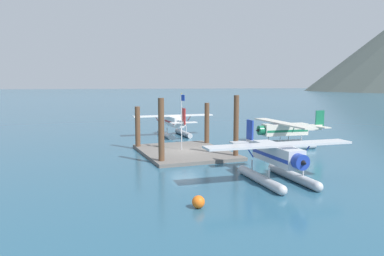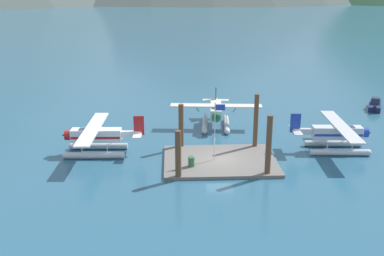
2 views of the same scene
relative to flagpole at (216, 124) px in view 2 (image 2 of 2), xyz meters
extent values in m
plane|color=#285670|center=(0.41, 0.11, -3.75)|extent=(1200.00, 1200.00, 0.00)
cube|color=#66605B|center=(0.41, 0.11, -3.60)|extent=(10.36, 7.90, 0.30)
cylinder|color=brown|center=(-3.54, -3.55, -1.56)|extent=(0.52, 0.52, 4.37)
cylinder|color=brown|center=(4.15, -3.24, -1.00)|extent=(0.50, 0.50, 5.49)
cylinder|color=brown|center=(-3.10, 3.92, -1.43)|extent=(0.51, 0.51, 4.63)
cylinder|color=brown|center=(4.31, 3.56, -0.92)|extent=(0.46, 0.46, 5.65)
cylinder|color=silver|center=(-0.13, 0.00, -0.75)|extent=(0.08, 0.08, 5.38)
cube|color=#1E3DB2|center=(0.32, 0.00, 1.59)|extent=(0.90, 0.03, 0.56)
sphere|color=gold|center=(-0.13, 0.00, 1.99)|extent=(0.10, 0.10, 0.10)
cylinder|color=#33663D|center=(-2.33, -1.42, -3.01)|extent=(0.58, 0.58, 0.88)
torus|color=#33663D|center=(-2.33, -1.42, -3.01)|extent=(0.62, 0.62, 0.04)
cylinder|color=#B7BABF|center=(12.28, 3.78, -3.43)|extent=(5.63, 1.00, 0.64)
sphere|color=#B7BABF|center=(15.08, 3.60, -3.43)|extent=(0.64, 0.64, 0.64)
cylinder|color=#B7BABF|center=(12.12, 1.29, -3.43)|extent=(5.63, 1.00, 0.64)
sphere|color=#B7BABF|center=(14.92, 1.10, -3.43)|extent=(0.64, 0.64, 0.64)
cylinder|color=#B7BABF|center=(13.48, 3.70, -2.76)|extent=(0.10, 0.10, 0.70)
cylinder|color=#B7BABF|center=(11.09, 3.86, -2.76)|extent=(0.10, 0.10, 0.70)
cylinder|color=#B7BABF|center=(13.32, 1.21, -2.76)|extent=(0.10, 0.10, 0.70)
cylinder|color=#B7BABF|center=(10.92, 1.36, -2.76)|extent=(0.10, 0.10, 0.70)
cube|color=silver|center=(12.20, 2.53, -1.81)|extent=(4.87, 1.55, 1.20)
cube|color=#1E389E|center=(12.20, 2.53, -1.91)|extent=(4.78, 1.56, 0.24)
cube|color=#283347|center=(13.28, 2.46, -1.48)|extent=(1.17, 1.12, 0.56)
cube|color=silver|center=(12.50, 2.51, -1.14)|extent=(2.07, 10.47, 0.14)
cylinder|color=#1E389E|center=(12.64, 4.71, -1.47)|extent=(0.12, 0.63, 0.84)
cylinder|color=#1E389E|center=(12.36, 0.32, -1.47)|extent=(0.12, 0.63, 0.84)
cylinder|color=#1E389E|center=(14.90, 2.36, -1.81)|extent=(0.66, 1.00, 0.96)
cone|color=black|center=(15.35, 2.33, -1.81)|extent=(0.37, 0.38, 0.36)
cube|color=silver|center=(8.96, 2.74, -1.71)|extent=(2.22, 0.58, 0.56)
cube|color=#1E389E|center=(8.06, 2.80, -0.86)|extent=(1.01, 0.18, 1.90)
cube|color=silver|center=(8.16, 2.79, -1.61)|extent=(1.01, 3.25, 0.10)
cylinder|color=#B7BABF|center=(-11.38, 1.61, -3.43)|extent=(5.62, 0.82, 0.64)
sphere|color=#B7BABF|center=(-14.18, 1.70, -3.43)|extent=(0.64, 0.64, 0.64)
cylinder|color=#B7BABF|center=(-11.30, 4.11, -3.43)|extent=(5.62, 0.82, 0.64)
sphere|color=#B7BABF|center=(-14.10, 4.20, -3.43)|extent=(0.64, 0.64, 0.64)
cylinder|color=#B7BABF|center=(-12.58, 1.65, -2.76)|extent=(0.10, 0.10, 0.70)
cylinder|color=#B7BABF|center=(-10.18, 1.57, -2.76)|extent=(0.10, 0.10, 0.70)
cylinder|color=#B7BABF|center=(-12.50, 4.15, -2.76)|extent=(0.10, 0.10, 0.70)
cylinder|color=#B7BABF|center=(-10.10, 4.07, -2.76)|extent=(0.10, 0.10, 0.70)
cube|color=white|center=(-11.34, 2.86, -1.81)|extent=(4.84, 1.39, 1.20)
cube|color=#B21E1E|center=(-11.34, 2.86, -1.91)|extent=(4.74, 1.41, 0.24)
cube|color=#283347|center=(-12.42, 2.90, -1.48)|extent=(1.13, 1.09, 0.56)
cube|color=white|center=(-11.64, 2.87, -1.14)|extent=(1.73, 10.44, 0.14)
cylinder|color=#B21E1E|center=(-11.71, 0.67, -1.47)|extent=(0.10, 0.62, 0.84)
cylinder|color=#B21E1E|center=(-11.57, 5.07, -1.47)|extent=(0.10, 0.62, 0.84)
cylinder|color=#B21E1E|center=(-14.04, 2.95, -1.81)|extent=(0.63, 0.98, 0.96)
cone|color=black|center=(-14.49, 2.96, -1.81)|extent=(0.36, 0.37, 0.36)
cube|color=white|center=(-8.09, 2.76, -1.71)|extent=(2.21, 0.51, 0.56)
cube|color=#B21E1E|center=(-7.19, 2.73, -0.86)|extent=(1.00, 0.15, 1.90)
cube|color=white|center=(-7.29, 2.73, -1.61)|extent=(0.90, 3.22, 0.10)
cylinder|color=#B7BABF|center=(2.32, 10.86, -3.43)|extent=(1.15, 5.64, 0.64)
sphere|color=#B7BABF|center=(2.06, 8.07, -3.43)|extent=(0.64, 0.64, 0.64)
cylinder|color=#B7BABF|center=(-0.17, 11.08, -3.43)|extent=(1.15, 5.64, 0.64)
sphere|color=#B7BABF|center=(-0.43, 8.30, -3.43)|extent=(0.64, 0.64, 0.64)
cylinder|color=#B7BABF|center=(2.21, 9.66, -2.76)|extent=(0.10, 0.10, 0.70)
cylinder|color=#B7BABF|center=(2.43, 12.05, -2.76)|extent=(0.10, 0.10, 0.70)
cylinder|color=#B7BABF|center=(-0.28, 9.89, -2.76)|extent=(0.10, 0.10, 0.70)
cylinder|color=#B7BABF|center=(-0.06, 12.28, -2.76)|extent=(0.10, 0.10, 0.70)
cube|color=silver|center=(1.07, 10.97, -1.81)|extent=(1.67, 4.89, 1.20)
cube|color=#196B47|center=(1.07, 10.97, -1.91)|extent=(1.68, 4.80, 0.24)
cube|color=#283347|center=(0.97, 9.89, -1.48)|extent=(1.15, 1.19, 0.56)
cube|color=silver|center=(1.05, 10.67, -1.14)|extent=(10.48, 2.34, 0.14)
cylinder|color=#196B47|center=(3.24, 10.47, -1.47)|extent=(0.63, 0.14, 0.84)
cylinder|color=#196B47|center=(-1.15, 10.87, -1.47)|extent=(0.63, 0.14, 0.84)
cylinder|color=#196B47|center=(0.83, 8.28, -1.81)|extent=(1.01, 0.68, 0.96)
cone|color=black|center=(0.79, 7.83, -1.81)|extent=(0.39, 0.38, 0.36)
cube|color=silver|center=(1.37, 14.21, -1.71)|extent=(0.64, 2.23, 0.56)
cube|color=#196B47|center=(1.45, 15.10, -0.86)|extent=(0.21, 1.01, 1.90)
cube|color=silver|center=(1.44, 15.00, -1.61)|extent=(3.26, 1.09, 0.10)
cube|color=navy|center=(22.85, 17.60, -3.40)|extent=(3.17, 4.44, 0.70)
sphere|color=navy|center=(23.76, 19.49, -3.40)|extent=(0.70, 0.70, 0.70)
cube|color=#283347|center=(22.98, 17.87, -2.65)|extent=(1.51, 1.56, 0.80)
cube|color=black|center=(21.86, 15.54, -3.15)|extent=(0.46, 0.44, 0.80)
camera|label=1|loc=(32.49, -11.29, 2.78)|focal=33.76mm
camera|label=2|loc=(-4.06, -38.86, 12.29)|focal=42.30mm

